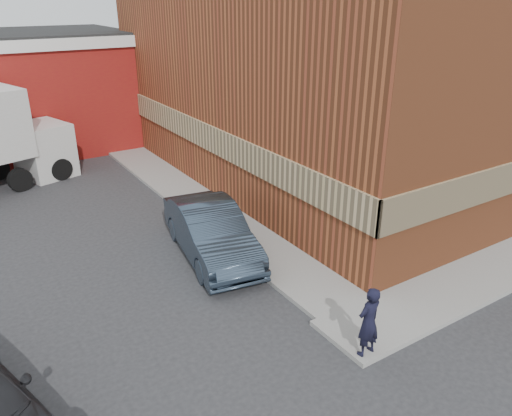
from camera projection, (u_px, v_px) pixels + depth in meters
ground at (326, 318)px, 12.15m from camera, size 90.00×90.00×0.00m
brick_building at (349, 59)px, 21.45m from camera, size 14.25×18.25×9.36m
sidewalk_west at (188, 195)px, 19.37m from camera, size 1.80×18.00×0.12m
man at (369, 322)px, 10.48m from camera, size 0.62×0.43×1.63m
sedan at (211, 232)px, 14.73m from camera, size 2.43×5.05×1.60m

